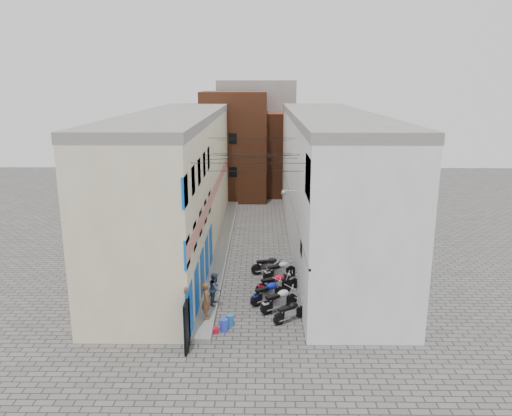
{
  "coord_description": "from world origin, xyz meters",
  "views": [
    {
      "loc": [
        0.55,
        -19.16,
        10.9
      ],
      "look_at": [
        0.2,
        11.89,
        3.0
      ],
      "focal_mm": 35.0,
      "sensor_mm": 36.0,
      "label": 1
    }
  ],
  "objects_px": {
    "motorcycle_f": "(280,269)",
    "motorcycle_a": "(290,310)",
    "motorcycle_d": "(275,283)",
    "water_jug_far": "(230,320)",
    "motorcycle_b": "(279,299)",
    "person_b": "(215,289)",
    "water_jug_near": "(224,325)",
    "motorcycle_c": "(268,291)",
    "red_crate": "(214,330)",
    "motorcycle_e": "(284,279)",
    "person_a": "(206,300)",
    "motorcycle_g": "(268,264)"
  },
  "relations": [
    {
      "from": "motorcycle_b",
      "to": "red_crate",
      "type": "bearing_deg",
      "value": -87.82
    },
    {
      "from": "water_jug_far",
      "to": "motorcycle_f",
      "type": "bearing_deg",
      "value": 66.21
    },
    {
      "from": "motorcycle_c",
      "to": "water_jug_far",
      "type": "height_order",
      "value": "motorcycle_c"
    },
    {
      "from": "motorcycle_e",
      "to": "person_b",
      "type": "relative_size",
      "value": 1.09
    },
    {
      "from": "motorcycle_c",
      "to": "red_crate",
      "type": "xyz_separation_m",
      "value": [
        -2.45,
        -3.2,
        -0.5
      ]
    },
    {
      "from": "motorcycle_f",
      "to": "person_a",
      "type": "distance_m",
      "value": 6.43
    },
    {
      "from": "motorcycle_f",
      "to": "motorcycle_a",
      "type": "bearing_deg",
      "value": -25.3
    },
    {
      "from": "motorcycle_f",
      "to": "motorcycle_g",
      "type": "bearing_deg",
      "value": -170.22
    },
    {
      "from": "person_a",
      "to": "person_b",
      "type": "distance_m",
      "value": 1.56
    },
    {
      "from": "water_jug_far",
      "to": "motorcycle_d",
      "type": "bearing_deg",
      "value": 59.35
    },
    {
      "from": "motorcycle_a",
      "to": "motorcycle_d",
      "type": "bearing_deg",
      "value": 156.74
    },
    {
      "from": "motorcycle_b",
      "to": "motorcycle_d",
      "type": "relative_size",
      "value": 1.0
    },
    {
      "from": "water_jug_near",
      "to": "motorcycle_d",
      "type": "bearing_deg",
      "value": 59.75
    },
    {
      "from": "motorcycle_b",
      "to": "water_jug_far",
      "type": "xyz_separation_m",
      "value": [
        -2.32,
        -1.63,
        -0.35
      ]
    },
    {
      "from": "person_b",
      "to": "red_crate",
      "type": "xyz_separation_m",
      "value": [
        0.15,
        -2.49,
        -0.93
      ]
    },
    {
      "from": "motorcycle_c",
      "to": "water_jug_far",
      "type": "relative_size",
      "value": 3.81
    },
    {
      "from": "motorcycle_b",
      "to": "person_b",
      "type": "xyz_separation_m",
      "value": [
        -3.13,
        0.21,
        0.42
      ]
    },
    {
      "from": "motorcycle_b",
      "to": "water_jug_far",
      "type": "distance_m",
      "value": 2.85
    },
    {
      "from": "motorcycle_b",
      "to": "person_b",
      "type": "bearing_deg",
      "value": -129.02
    },
    {
      "from": "water_jug_near",
      "to": "motorcycle_g",
      "type": "bearing_deg",
      "value": 73.2
    },
    {
      "from": "motorcycle_a",
      "to": "red_crate",
      "type": "xyz_separation_m",
      "value": [
        -3.45,
        -1.18,
        -0.42
      ]
    },
    {
      "from": "person_a",
      "to": "motorcycle_c",
      "type": "bearing_deg",
      "value": -59.04
    },
    {
      "from": "motorcycle_f",
      "to": "person_a",
      "type": "relative_size",
      "value": 1.19
    },
    {
      "from": "person_a",
      "to": "motorcycle_a",
      "type": "bearing_deg",
      "value": -93.82
    },
    {
      "from": "water_jug_far",
      "to": "red_crate",
      "type": "bearing_deg",
      "value": -135.98
    },
    {
      "from": "motorcycle_d",
      "to": "person_b",
      "type": "xyz_separation_m",
      "value": [
        -2.97,
        -1.79,
        0.42
      ]
    },
    {
      "from": "red_crate",
      "to": "motorcycle_e",
      "type": "bearing_deg",
      "value": 56.61
    },
    {
      "from": "motorcycle_f",
      "to": "motorcycle_g",
      "type": "distance_m",
      "value": 1.02
    },
    {
      "from": "person_b",
      "to": "red_crate",
      "type": "relative_size",
      "value": 4.13
    },
    {
      "from": "motorcycle_d",
      "to": "motorcycle_f",
      "type": "height_order",
      "value": "motorcycle_d"
    },
    {
      "from": "person_b",
      "to": "person_a",
      "type": "bearing_deg",
      "value": 177.93
    },
    {
      "from": "motorcycle_a",
      "to": "motorcycle_b",
      "type": "relative_size",
      "value": 0.86
    },
    {
      "from": "motorcycle_e",
      "to": "motorcycle_f",
      "type": "bearing_deg",
      "value": -170.08
    },
    {
      "from": "motorcycle_c",
      "to": "motorcycle_d",
      "type": "distance_m",
      "value": 1.14
    },
    {
      "from": "person_a",
      "to": "person_b",
      "type": "relative_size",
      "value": 1.11
    },
    {
      "from": "person_b",
      "to": "water_jug_far",
      "type": "bearing_deg",
      "value": -148.17
    },
    {
      "from": "motorcycle_e",
      "to": "person_a",
      "type": "bearing_deg",
      "value": -41.21
    },
    {
      "from": "motorcycle_e",
      "to": "water_jug_far",
      "type": "bearing_deg",
      "value": -29.94
    },
    {
      "from": "person_b",
      "to": "water_jug_near",
      "type": "height_order",
      "value": "person_b"
    },
    {
      "from": "motorcycle_b",
      "to": "motorcycle_e",
      "type": "distance_m",
      "value": 2.81
    },
    {
      "from": "motorcycle_a",
      "to": "water_jug_near",
      "type": "relative_size",
      "value": 3.25
    },
    {
      "from": "motorcycle_a",
      "to": "motorcycle_e",
      "type": "bearing_deg",
      "value": 146.87
    },
    {
      "from": "motorcycle_d",
      "to": "person_a",
      "type": "relative_size",
      "value": 1.23
    },
    {
      "from": "motorcycle_c",
      "to": "motorcycle_f",
      "type": "relative_size",
      "value": 1.01
    },
    {
      "from": "motorcycle_d",
      "to": "red_crate",
      "type": "xyz_separation_m",
      "value": [
        -2.82,
        -4.27,
        -0.51
      ]
    },
    {
      "from": "motorcycle_d",
      "to": "water_jug_far",
      "type": "bearing_deg",
      "value": -53.56
    },
    {
      "from": "motorcycle_b",
      "to": "motorcycle_c",
      "type": "height_order",
      "value": "motorcycle_b"
    },
    {
      "from": "motorcycle_a",
      "to": "motorcycle_f",
      "type": "relative_size",
      "value": 0.88
    },
    {
      "from": "water_jug_near",
      "to": "water_jug_far",
      "type": "xyz_separation_m",
      "value": [
        0.23,
        0.46,
        -0.01
      ]
    },
    {
      "from": "motorcycle_a",
      "to": "motorcycle_c",
      "type": "height_order",
      "value": "motorcycle_c"
    }
  ]
}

